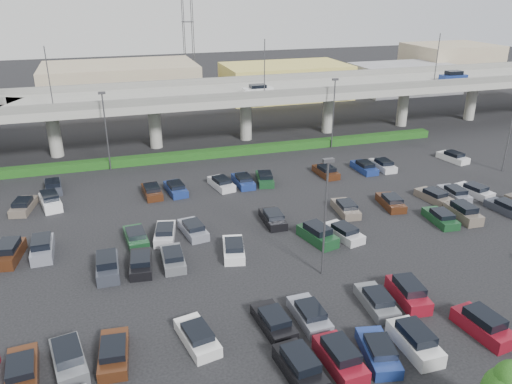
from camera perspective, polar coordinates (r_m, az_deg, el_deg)
ground at (r=49.51m, az=3.70°, el=-4.63°), size 280.00×280.00×0.00m
overpass at (r=76.26m, az=-5.02°, el=10.71°), size 150.00×13.00×15.80m
hedge at (r=71.41m, az=-3.44°, el=4.59°), size 66.00×1.60×1.10m
parked_cars at (r=44.80m, az=3.34°, el=-6.85°), size 63.08×41.65×1.67m
light_poles at (r=47.53m, az=-1.63°, el=2.44°), size 66.90×48.38×10.30m
distant_buildings at (r=108.31m, az=-1.87°, el=12.60°), size 138.00×24.00×9.00m
comm_tower at (r=116.91m, az=-7.84°, el=19.02°), size 2.40×2.40×30.00m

